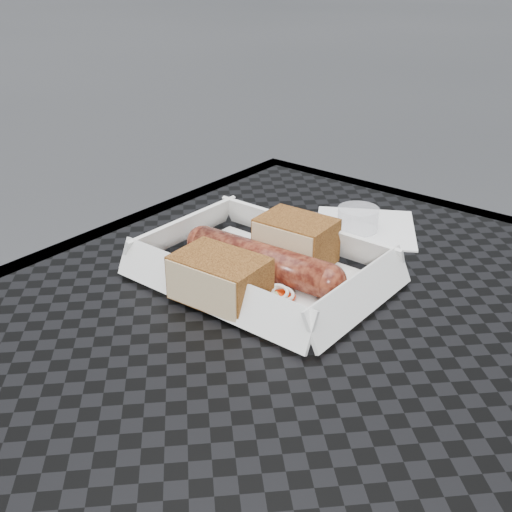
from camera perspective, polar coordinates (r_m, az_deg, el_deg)
The scene contains 9 objects.
patio_table at distance 0.60m, azimuth 8.80°, elevation -15.25°, with size 0.80×0.80×0.74m.
food_tray at distance 0.68m, azimuth 0.53°, elevation -1.83°, with size 0.22×0.15×0.00m, color white.
bratwurst at distance 0.66m, azimuth 0.54°, elevation -0.38°, with size 0.19×0.05×0.04m.
bread_near at distance 0.69m, azimuth 3.57°, elevation 1.40°, with size 0.08×0.06×0.05m, color brown.
bread_far at distance 0.62m, azimuth -3.23°, elevation -2.00°, with size 0.09×0.06×0.05m, color brown.
veg_garnish at distance 0.62m, azimuth 2.18°, elevation -4.33°, with size 0.03×0.03×0.00m.
napkin at distance 0.80m, azimuth 9.65°, elevation 2.50°, with size 0.12×0.12×0.00m, color white.
condiment_cup_sauce at distance 0.75m, azimuth 4.49°, elevation 2.22°, with size 0.05×0.05×0.03m, color maroon.
condiment_cup_empty at distance 0.79m, azimuth 9.04°, elevation 3.21°, with size 0.05×0.05×0.03m, color silver.
Camera 1 is at (0.21, -0.40, 1.07)m, focal length 45.00 mm.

